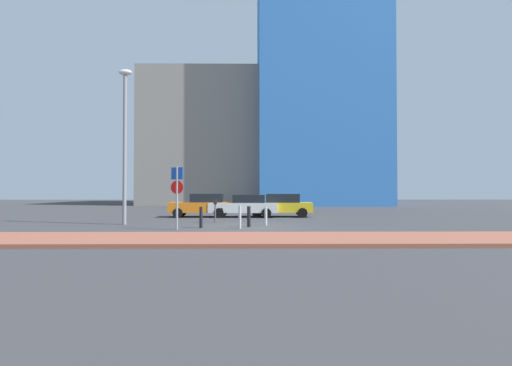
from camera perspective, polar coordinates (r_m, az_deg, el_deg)
name	(u,v)px	position (r m, az deg, el deg)	size (l,w,h in m)	color
ground_plane	(249,226)	(19.73, -0.95, -6.24)	(120.00, 120.00, 0.00)	#38383A
sidewalk_brick	(248,239)	(14.06, -1.10, -8.03)	(40.00, 3.63, 0.14)	#93513D
parked_car_orange	(203,205)	(27.04, -7.64, -3.13)	(4.20, 2.07, 1.56)	orange
parked_car_white	(245,206)	(26.65, -1.62, -3.26)	(4.61, 2.09, 1.49)	white
parked_car_yellow	(280,205)	(27.03, 3.48, -3.15)	(4.42, 2.19, 1.55)	gold
parking_sign_post	(177,190)	(18.34, -11.24, -1.00)	(0.59, 0.17, 2.85)	gray
parking_meter	(215,207)	(22.02, -5.86, -3.49)	(0.18, 0.14, 1.30)	#4C4C51
street_lamp	(125,135)	(22.09, -18.26, 6.61)	(0.70, 0.36, 8.14)	gray
traffic_bollard_near	(201,217)	(19.14, -7.88, -4.89)	(0.15, 0.15, 1.00)	black
traffic_bollard_mid	(266,216)	(20.28, 1.43, -4.78)	(0.14, 0.14, 0.93)	#B7B7BC
traffic_bollard_far	(249,217)	(19.43, -1.03, -4.83)	(0.17, 0.17, 1.01)	black
traffic_bollard_edge	(240,217)	(18.62, -2.33, -4.90)	(0.13, 0.13, 1.07)	#B7B7BC
building_colorful_midrise	(316,88)	(55.02, 8.52, 13.36)	(15.27, 17.51, 31.04)	#3372BF
building_under_construction	(204,142)	(54.72, -7.39, 5.85)	(14.85, 14.35, 16.81)	gray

